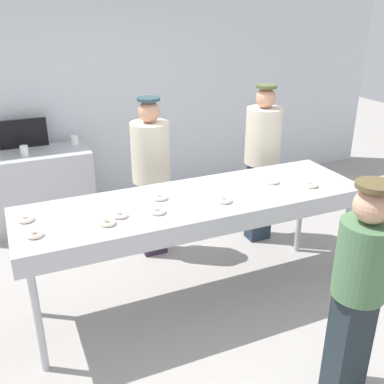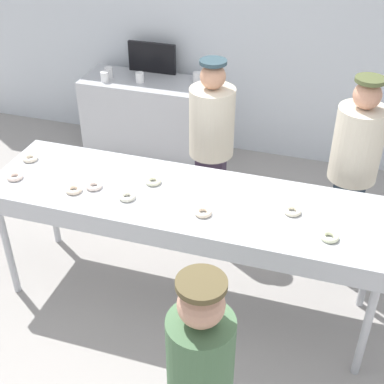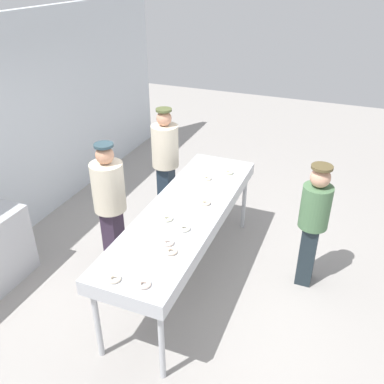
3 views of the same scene
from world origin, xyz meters
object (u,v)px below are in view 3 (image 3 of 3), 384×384
sugar_donut_0 (229,172)px  sugar_donut_2 (168,218)px  sugar_donut_4 (144,284)px  sugar_donut_7 (185,228)px  worker_assistant (110,199)px  customer_waiting (313,220)px  sugar_donut_5 (168,242)px  sugar_donut_1 (205,203)px  worker_baker (165,159)px  sugar_donut_8 (114,279)px  fryer_conveyor (185,215)px  sugar_donut_6 (207,178)px  sugar_donut_3 (171,251)px

sugar_donut_0 → sugar_donut_2: size_ratio=1.00×
sugar_donut_4 → sugar_donut_7: (0.89, 0.01, 0.00)m
worker_assistant → customer_waiting: bearing=98.3°
sugar_donut_7 → worker_assistant: 1.13m
sugar_donut_0 → sugar_donut_7: 1.39m
sugar_donut_5 → sugar_donut_1: bearing=-5.0°
worker_baker → worker_assistant: bearing=8.2°
sugar_donut_8 → worker_baker: bearing=15.1°
fryer_conveyor → sugar_donut_6: (0.75, 0.02, 0.10)m
sugar_donut_1 → sugar_donut_7: size_ratio=1.00×
sugar_donut_4 → sugar_donut_6: bearing=5.1°
sugar_donut_0 → worker_assistant: size_ratio=0.07×
sugar_donut_3 → sugar_donut_0: bearing=-0.0°
sugar_donut_7 → worker_assistant: size_ratio=0.07×
fryer_conveyor → sugar_donut_6: sugar_donut_6 is taller
fryer_conveyor → sugar_donut_6: size_ratio=24.35×
sugar_donut_6 → customer_waiting: (-0.24, -1.35, -0.15)m
worker_baker → worker_assistant: size_ratio=1.04×
sugar_donut_6 → worker_baker: bearing=64.3°
sugar_donut_5 → sugar_donut_7: 0.29m
sugar_donut_6 → sugar_donut_7: (-1.12, -0.17, 0.00)m
fryer_conveyor → sugar_donut_0: bearing=-10.3°
sugar_donut_2 → customer_waiting: (0.78, -1.42, -0.15)m
customer_waiting → worker_assistant: bearing=93.4°
sugar_donut_5 → worker_assistant: worker_assistant is taller
worker_assistant → customer_waiting: size_ratio=1.07×
sugar_donut_3 → worker_baker: worker_baker is taller
sugar_donut_4 → customer_waiting: (1.77, -1.17, -0.15)m
sugar_donut_2 → worker_assistant: (0.20, 0.84, -0.05)m
fryer_conveyor → sugar_donut_3: bearing=-166.5°
sugar_donut_6 → worker_baker: 0.82m
sugar_donut_6 → sugar_donut_2: bearing=176.3°
sugar_donut_6 → sugar_donut_8: bearing=177.5°
sugar_donut_5 → sugar_donut_7: bearing=-10.9°
worker_baker → sugar_donut_7: bearing=48.2°
sugar_donut_2 → sugar_donut_8: same height
sugar_donut_1 → sugar_donut_3: (-0.95, -0.01, 0.00)m
sugar_donut_1 → sugar_donut_3: same height
sugar_donut_5 → sugar_donut_6: size_ratio=1.00×
sugar_donut_8 → customer_waiting: size_ratio=0.08×
fryer_conveyor → sugar_donut_6: bearing=1.6°
sugar_donut_6 → sugar_donut_0: bearing=-38.0°
sugar_donut_4 → sugar_donut_5: bearing=5.6°
sugar_donut_1 → sugar_donut_8: size_ratio=1.00×
sugar_donut_2 → sugar_donut_8: bearing=178.7°
sugar_donut_4 → worker_assistant: worker_assistant is taller
fryer_conveyor → sugar_donut_2: 0.30m
sugar_donut_3 → sugar_donut_7: (0.40, 0.03, 0.00)m
sugar_donut_8 → worker_baker: (2.41, 0.65, -0.02)m
customer_waiting → sugar_donut_1: bearing=94.8°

